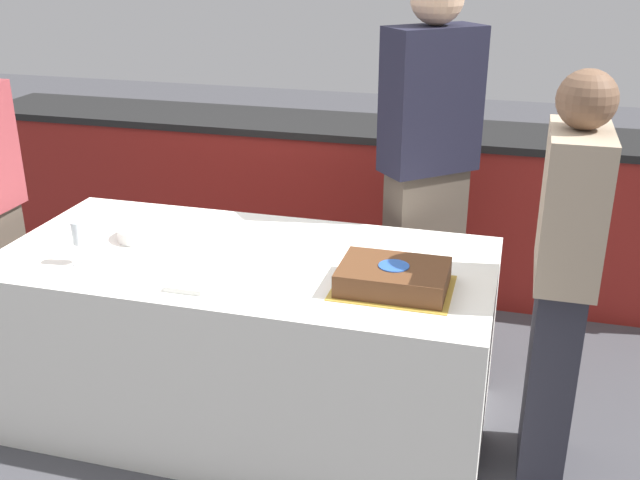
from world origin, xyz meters
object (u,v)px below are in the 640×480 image
object	(u,v)px
person_cutting_cake	(427,172)
person_seated_right	(562,282)
plate_stack	(144,232)
cake	(393,277)
wine_glass	(79,236)

from	to	relation	value
person_cutting_cake	person_seated_right	size ratio (longest dim) A/B	1.17
person_cutting_cake	person_seated_right	bearing A→B (deg)	88.29
plate_stack	cake	bearing A→B (deg)	-10.41
cake	person_cutting_cake	size ratio (longest dim) A/B	0.23
person_cutting_cake	person_seated_right	xyz separation A→B (m)	(0.57, -0.68, -0.15)
plate_stack	wine_glass	xyz separation A→B (m)	(-0.11, -0.30, 0.09)
plate_stack	person_cutting_cake	bearing A→B (deg)	29.87
plate_stack	wine_glass	bearing A→B (deg)	-109.57
cake	person_cutting_cake	bearing A→B (deg)	90.00
cake	person_cutting_cake	distance (m)	0.83
plate_stack	person_cutting_cake	size ratio (longest dim) A/B	0.12
wine_glass	person_cutting_cake	size ratio (longest dim) A/B	0.10
wine_glass	plate_stack	bearing A→B (deg)	70.43
cake	person_seated_right	bearing A→B (deg)	13.03
person_seated_right	person_cutting_cake	bearing A→B (deg)	-139.91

